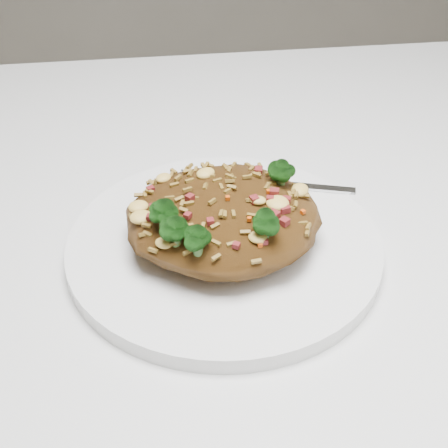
# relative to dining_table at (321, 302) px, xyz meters

# --- Properties ---
(dining_table) EXTENTS (1.20, 0.80, 0.75)m
(dining_table) POSITION_rel_dining_table_xyz_m (0.00, 0.00, 0.00)
(dining_table) COLOR silver
(dining_table) RESTS_ON ground
(plate) EXTENTS (0.26, 0.26, 0.01)m
(plate) POSITION_rel_dining_table_xyz_m (-0.10, -0.02, 0.10)
(plate) COLOR white
(plate) RESTS_ON dining_table
(fried_rice) EXTENTS (0.15, 0.14, 0.06)m
(fried_rice) POSITION_rel_dining_table_xyz_m (-0.10, -0.02, 0.13)
(fried_rice) COLOR brown
(fried_rice) RESTS_ON plate
(fork) EXTENTS (0.16, 0.06, 0.00)m
(fork) POSITION_rel_dining_table_xyz_m (-0.04, 0.05, 0.11)
(fork) COLOR silver
(fork) RESTS_ON plate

